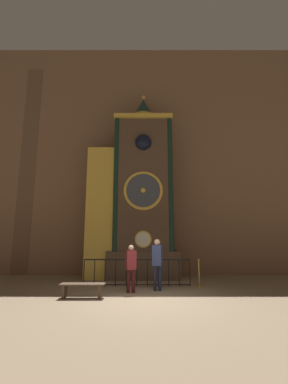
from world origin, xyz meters
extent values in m
plane|color=#847056|center=(0.00, 0.00, 0.00)|extent=(28.00, 28.00, 0.00)
cube|color=#846047|center=(0.00, 5.83, 6.57)|extent=(24.00, 0.30, 13.14)
cube|color=brown|center=(-6.60, 5.73, 5.91)|extent=(0.90, 0.12, 11.83)
cube|color=brown|center=(-0.15, 4.61, 0.63)|extent=(3.40, 1.61, 1.27)
cube|color=brown|center=(-0.15, 4.61, 4.64)|extent=(2.72, 1.40, 6.73)
cube|color=gold|center=(-0.15, 4.51, 7.90)|extent=(2.94, 1.54, 0.20)
cylinder|color=gold|center=(-0.15, 3.88, 1.82)|extent=(0.77, 0.05, 0.77)
cylinder|color=silver|center=(-0.15, 3.85, 1.82)|extent=(0.63, 0.03, 0.63)
cylinder|color=gold|center=(-0.15, 3.88, 4.10)|extent=(1.87, 0.07, 1.87)
cylinder|color=#3D424C|center=(-0.15, 3.84, 4.10)|extent=(1.60, 0.04, 1.60)
cylinder|color=gold|center=(-0.15, 3.82, 4.10)|extent=(0.22, 0.03, 0.22)
cube|color=#30241B|center=(-0.15, 4.40, 6.52)|extent=(1.04, 0.42, 1.04)
sphere|color=black|center=(-0.15, 3.99, 6.52)|extent=(0.83, 0.83, 0.83)
cylinder|color=#142D23|center=(-1.46, 3.99, 4.64)|extent=(0.26, 0.26, 6.73)
cylinder|color=#142D23|center=(1.15, 3.99, 4.64)|extent=(0.26, 0.26, 6.73)
cylinder|color=gold|center=(-0.15, 4.61, 8.15)|extent=(1.05, 1.05, 0.30)
cone|color=#163227|center=(-0.15, 4.61, 8.77)|extent=(0.99, 0.99, 0.94)
sphere|color=gold|center=(-0.15, 4.61, 9.37)|extent=(0.20, 0.20, 0.20)
cube|color=brown|center=(-2.22, 4.66, 3.16)|extent=(1.31, 1.19, 6.31)
cube|color=gold|center=(-2.22, 4.05, 3.16)|extent=(1.37, 0.06, 6.31)
cylinder|color=black|center=(-2.50, 2.48, 0.52)|extent=(0.04, 0.04, 1.04)
cylinder|color=black|center=(-2.08, 2.48, 0.52)|extent=(0.04, 0.04, 1.04)
cylinder|color=black|center=(-1.66, 2.48, 0.52)|extent=(0.04, 0.04, 1.04)
cylinder|color=black|center=(-1.24, 2.48, 0.52)|extent=(0.04, 0.04, 1.04)
cylinder|color=black|center=(-0.82, 2.48, 0.52)|extent=(0.04, 0.04, 1.04)
cylinder|color=black|center=(-0.40, 2.48, 0.52)|extent=(0.04, 0.04, 1.04)
cylinder|color=black|center=(0.02, 2.48, 0.52)|extent=(0.04, 0.04, 1.04)
cylinder|color=black|center=(0.44, 2.48, 0.52)|extent=(0.04, 0.04, 1.04)
cylinder|color=black|center=(0.86, 2.48, 0.52)|extent=(0.04, 0.04, 1.04)
cylinder|color=black|center=(1.28, 2.48, 0.52)|extent=(0.04, 0.04, 1.04)
cylinder|color=black|center=(1.70, 2.48, 0.52)|extent=(0.04, 0.04, 1.04)
cylinder|color=black|center=(-0.40, 2.48, 1.02)|extent=(4.20, 0.05, 0.05)
cylinder|color=black|center=(-0.40, 2.48, 0.06)|extent=(4.20, 0.04, 0.04)
cylinder|color=#461518|center=(-0.67, 1.23, 0.39)|extent=(0.11, 0.11, 0.77)
cylinder|color=#461518|center=(-0.49, 1.23, 0.39)|extent=(0.11, 0.11, 0.77)
cube|color=maroon|center=(-0.58, 1.23, 1.10)|extent=(0.39, 0.32, 0.66)
sphere|color=tan|center=(-0.58, 1.23, 1.52)|extent=(0.20, 0.20, 0.20)
cylinder|color=#1B213A|center=(0.28, 1.56, 0.44)|extent=(0.11, 0.11, 0.87)
cylinder|color=#1B213A|center=(0.46, 1.56, 0.44)|extent=(0.11, 0.11, 0.87)
cube|color=navy|center=(0.37, 1.56, 1.24)|extent=(0.39, 0.31, 0.74)
sphere|color=tan|center=(0.37, 1.56, 1.71)|extent=(0.23, 0.23, 0.23)
cylinder|color=#B28E33|center=(2.04, 2.35, 0.02)|extent=(0.28, 0.28, 0.04)
cylinder|color=#B28E33|center=(2.04, 2.35, 0.49)|extent=(0.06, 0.06, 0.97)
sphere|color=#B28E33|center=(2.04, 2.35, 1.01)|extent=(0.09, 0.09, 0.09)
cube|color=brown|center=(-2.06, 0.44, 0.41)|extent=(1.41, 0.40, 0.05)
cube|color=brown|center=(-2.63, 0.44, 0.20)|extent=(0.08, 0.36, 0.39)
cube|color=brown|center=(-1.50, 0.44, 0.20)|extent=(0.08, 0.36, 0.39)
camera|label=1|loc=(-0.12, -8.09, 1.83)|focal=24.00mm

